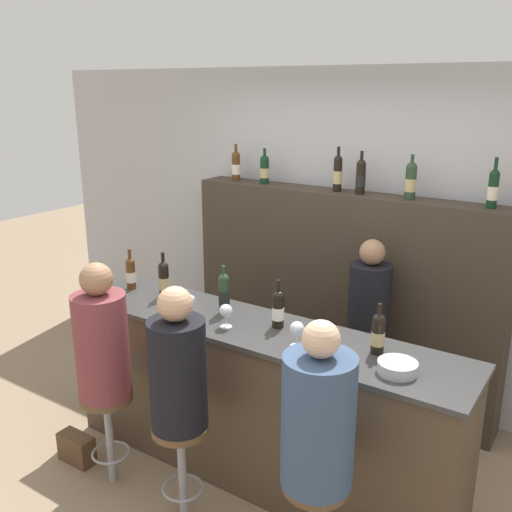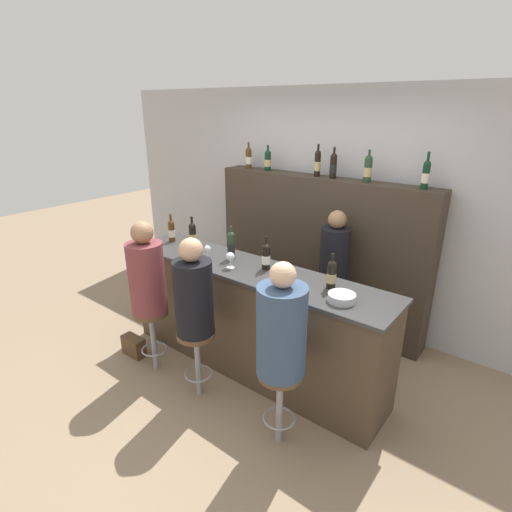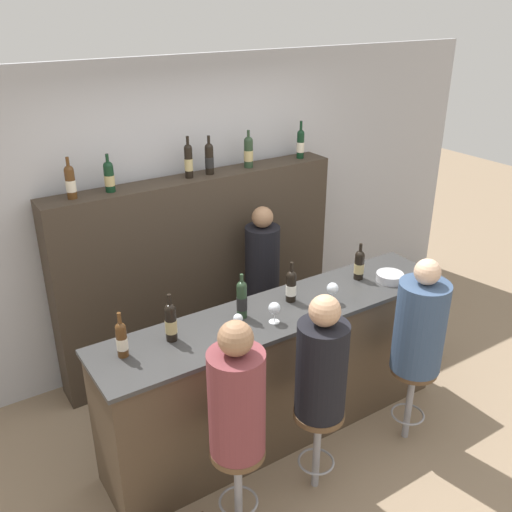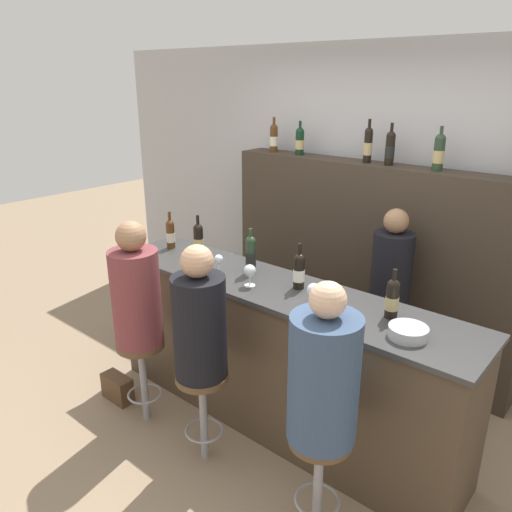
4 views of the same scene
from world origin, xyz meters
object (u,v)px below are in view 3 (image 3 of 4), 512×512
Objects in this scene: bar_stool_middle at (318,429)px; guest_seated_right at (420,323)px; guest_seated_middle at (322,364)px; bartender at (262,293)px; wine_bottle_counter_4 at (359,264)px; metal_bowl at (390,277)px; wine_bottle_backbar_4 at (248,152)px; wine_bottle_backbar_0 at (70,182)px; wine_glass_2 at (333,289)px; wine_bottle_backbar_3 at (209,158)px; wine_glass_1 at (274,309)px; wine_bottle_counter_2 at (242,299)px; wine_bottle_backbar_1 at (109,176)px; bar_stool_right at (412,384)px; wine_bottle_backbar_2 at (189,161)px; guest_seated_left at (237,397)px; wine_bottle_counter_0 at (122,339)px; wine_bottle_counter_3 at (291,286)px; wine_bottle_counter_1 at (171,322)px; wine_bottle_backbar_5 at (300,143)px; wine_glass_0 at (238,320)px.

guest_seated_right is at bearing 0.00° from bar_stool_middle.
bartender is at bearing 70.16° from guest_seated_middle.
wine_bottle_counter_4 is 1.41× the size of metal_bowl.
wine_bottle_backbar_4 is 1.20m from bartender.
wine_bottle_backbar_0 is 2.16m from guest_seated_middle.
wine_glass_2 is at bearing 45.20° from bar_stool_middle.
wine_bottle_backbar_3 reaches higher than wine_glass_1.
wine_bottle_backbar_1 reaches higher than wine_bottle_counter_2.
bar_stool_right is at bearing -90.00° from guest_seated_right.
wine_bottle_backbar_2 reaches higher than guest_seated_middle.
wine_bottle_backbar_2 is 0.53× the size of bar_stool_right.
wine_bottle_counter_4 is at bearing 23.69° from guest_seated_left.
wine_bottle_counter_3 reaches higher than wine_bottle_counter_0.
wine_bottle_backbar_3 is at bearing -180.00° from wine_bottle_backbar_4.
wine_bottle_counter_4 is at bearing 0.00° from wine_bottle_counter_0.
wine_bottle_counter_0 is 1.37m from wine_bottle_backbar_1.
wine_bottle_backbar_1 is at bearing 141.68° from metal_bowl.
guest_seated_middle is at bearing 0.00° from bar_stool_middle.
guest_seated_middle reaches higher than wine_glass_1.
guest_seated_right is at bearing -22.87° from wine_bottle_counter_1.
wine_bottle_backbar_0 is at bearing 146.02° from metal_bowl.
wine_bottle_backbar_0 is at bearing 134.37° from wine_bottle_counter_3.
guest_seated_right is (1.45, -1.79, -0.82)m from wine_bottle_backbar_1.
wine_bottle_counter_0 is at bearing -132.74° from wine_bottle_backbar_2.
guest_seated_left reaches higher than bar_stool_right.
wine_bottle_counter_4 reaches higher than wine_glass_2.
wine_bottle_counter_3 is 0.36× the size of guest_seated_middle.
wine_bottle_backbar_3 reaches higher than guest_seated_right.
wine_bottle_backbar_0 reaches higher than wine_bottle_counter_2.
wine_bottle_counter_1 is 1.07× the size of wine_bottle_backbar_0.
wine_bottle_backbar_4 reaches higher than guest_seated_right.
guest_seated_middle is (0.59, -1.79, -0.82)m from wine_bottle_backbar_1.
wine_bottle_counter_0 is 1.21m from guest_seated_middle.
wine_glass_2 is at bearing -37.12° from wine_bottle_counter_3.
wine_bottle_counter_1 reaches higher than wine_bottle_counter_4.
wine_bottle_backbar_3 is at bearing 51.10° from wine_bottle_counter_1.
guest_seated_left is 1.83m from bartender.
bar_stool_middle is at bearing -108.94° from wine_bottle_backbar_4.
wine_bottle_backbar_5 is (1.75, 0.00, 0.01)m from wine_bottle_backbar_1.
guest_seated_middle is (0.60, -0.00, -0.01)m from guest_seated_left.
wine_bottle_counter_4 is 1.94× the size of wine_glass_0.
wine_bottle_backbar_4 is 0.38× the size of guest_seated_middle.
wine_bottle_backbar_0 is at bearing 116.10° from bar_stool_middle.
wine_bottle_counter_0 is 1.37m from bar_stool_middle.
guest_seated_left is (-0.30, -0.47, -0.16)m from wine_glass_0.
wine_bottle_backbar_5 reaches higher than wine_glass_2.
wine_bottle_counter_0 reaches higher than wine_bottle_counter_4.
wine_bottle_backbar_2 reaches higher than wine_bottle_counter_0.
wine_bottle_backbar_3 is at bearing -0.00° from wine_bottle_backbar_1.
wine_bottle_counter_3 is 0.83m from metal_bowl.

